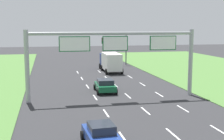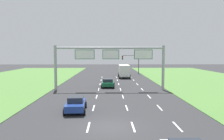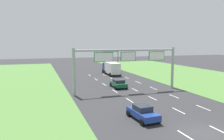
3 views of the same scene
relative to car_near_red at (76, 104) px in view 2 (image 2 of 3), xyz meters
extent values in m
plane|color=#2D2D30|center=(3.44, -4.72, -0.74)|extent=(200.00, 200.00, 0.00)
cube|color=white|center=(1.69, -4.72, -0.73)|extent=(0.14, 2.40, 0.01)
cube|color=white|center=(1.69, 1.28, -0.73)|extent=(0.14, 2.40, 0.01)
cube|color=white|center=(1.69, 7.28, -0.73)|extent=(0.14, 2.40, 0.01)
cube|color=white|center=(1.69, 13.28, -0.73)|extent=(0.14, 2.40, 0.01)
cube|color=white|center=(1.69, 19.28, -0.73)|extent=(0.14, 2.40, 0.01)
cube|color=white|center=(1.69, 25.28, -0.73)|extent=(0.14, 2.40, 0.01)
cube|color=white|center=(1.69, 31.28, -0.73)|extent=(0.14, 2.40, 0.01)
cube|color=white|center=(5.19, -4.72, -0.73)|extent=(0.14, 2.40, 0.01)
cube|color=white|center=(5.19, 1.28, -0.73)|extent=(0.14, 2.40, 0.01)
cube|color=white|center=(5.19, 7.28, -0.73)|extent=(0.14, 2.40, 0.01)
cube|color=white|center=(5.19, 13.28, -0.73)|extent=(0.14, 2.40, 0.01)
cube|color=white|center=(5.19, 19.28, -0.73)|extent=(0.14, 2.40, 0.01)
cube|color=white|center=(5.19, 25.28, -0.73)|extent=(0.14, 2.40, 0.01)
cube|color=white|center=(5.19, 31.28, -0.73)|extent=(0.14, 2.40, 0.01)
cube|color=white|center=(8.69, -4.72, -0.73)|extent=(0.14, 2.40, 0.01)
cube|color=white|center=(8.69, 1.28, -0.73)|extent=(0.14, 2.40, 0.01)
cube|color=white|center=(8.69, 7.28, -0.73)|extent=(0.14, 2.40, 0.01)
cube|color=white|center=(8.69, 13.28, -0.73)|extent=(0.14, 2.40, 0.01)
cube|color=white|center=(8.69, 19.28, -0.73)|extent=(0.14, 2.40, 0.01)
cube|color=white|center=(8.69, 25.28, -0.73)|extent=(0.14, 2.40, 0.01)
cube|color=white|center=(8.69, 31.28, -0.73)|extent=(0.14, 2.40, 0.01)
cube|color=navy|center=(0.00, -0.02, -0.11)|extent=(2.02, 4.08, 0.62)
cube|color=#232833|center=(0.00, 0.06, 0.47)|extent=(1.58, 1.79, 0.53)
cylinder|color=black|center=(-1.00, 1.37, -0.42)|extent=(0.26, 0.65, 0.64)
cylinder|color=black|center=(0.83, 1.48, -0.42)|extent=(0.26, 0.65, 0.64)
cylinder|color=black|center=(-0.83, -1.51, -0.42)|extent=(0.26, 0.65, 0.64)
cylinder|color=black|center=(1.00, -1.40, -0.42)|extent=(0.26, 0.65, 0.64)
cube|color=#145633|center=(3.19, 15.69, -0.12)|extent=(2.08, 3.99, 0.60)
cube|color=#232833|center=(3.19, 15.60, 0.45)|extent=(1.74, 2.09, 0.54)
cylinder|color=black|center=(2.24, 17.13, -0.42)|extent=(0.24, 0.65, 0.64)
cylinder|color=black|center=(4.23, 17.08, -0.42)|extent=(0.24, 0.65, 0.64)
cylinder|color=black|center=(2.15, 14.30, -0.42)|extent=(0.24, 0.65, 0.64)
cylinder|color=black|center=(4.15, 14.24, -0.42)|extent=(0.24, 0.65, 0.64)
cube|color=navy|center=(7.03, 34.11, 0.81)|extent=(2.23, 2.13, 2.20)
cube|color=silver|center=(6.97, 30.13, 1.01)|extent=(2.44, 5.59, 2.59)
cylinder|color=black|center=(5.90, 34.62, -0.29)|extent=(0.29, 0.90, 0.90)
cylinder|color=black|center=(8.16, 34.59, -0.29)|extent=(0.29, 0.90, 0.90)
cylinder|color=black|center=(5.79, 32.33, -0.29)|extent=(0.29, 0.90, 0.90)
cylinder|color=black|center=(8.21, 32.29, -0.29)|extent=(0.29, 0.90, 0.90)
cylinder|color=black|center=(5.73, 27.96, -0.29)|extent=(0.29, 0.90, 0.90)
cylinder|color=black|center=(8.15, 27.93, -0.29)|extent=(0.29, 0.90, 0.90)
cylinder|color=#9EA0A5|center=(-4.96, 12.48, 2.76)|extent=(0.44, 0.44, 7.00)
cylinder|color=#9EA0A5|center=(11.84, 12.48, 2.76)|extent=(0.44, 0.44, 7.00)
cylinder|color=#9EA0A5|center=(3.44, 12.48, 5.86)|extent=(16.80, 0.32, 0.32)
cube|color=#0C5B28|center=(-0.41, 12.48, 4.86)|extent=(3.03, 0.12, 1.48)
cube|color=white|center=(-0.41, 12.42, 4.86)|extent=(2.87, 0.01, 1.32)
cube|color=#0C5B28|center=(3.64, 12.48, 4.86)|extent=(2.58, 0.12, 1.48)
cube|color=white|center=(3.64, 12.42, 4.86)|extent=(2.42, 0.01, 1.32)
cube|color=#0C5B28|center=(8.69, 12.48, 4.86)|extent=(2.85, 0.12, 1.48)
cube|color=white|center=(8.69, 12.42, 4.86)|extent=(2.69, 0.01, 1.32)
cylinder|color=#47494F|center=(11.66, 39.01, 2.06)|extent=(0.20, 0.20, 5.60)
cylinder|color=#47494F|center=(9.41, 39.01, 4.51)|extent=(4.50, 0.14, 0.14)
cube|color=black|center=(7.16, 39.01, 3.86)|extent=(0.32, 0.36, 1.10)
sphere|color=red|center=(7.16, 38.81, 4.23)|extent=(0.22, 0.22, 0.22)
sphere|color=orange|center=(7.16, 38.81, 3.86)|extent=(0.22, 0.22, 0.22)
sphere|color=green|center=(7.16, 38.81, 3.49)|extent=(0.22, 0.22, 0.22)
camera|label=1|loc=(-3.16, -17.91, 6.61)|focal=50.00mm
camera|label=2|loc=(3.26, -21.40, 4.99)|focal=35.00mm
camera|label=3|loc=(-9.77, -19.22, 6.98)|focal=35.00mm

